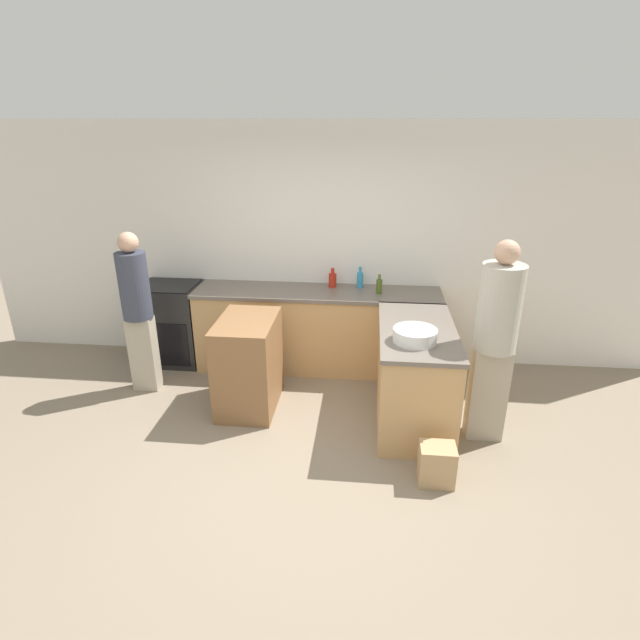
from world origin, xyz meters
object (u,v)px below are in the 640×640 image
object	(u,v)px
person_by_range	(137,307)
person_at_peninsula	(495,336)
dish_soap_bottle	(360,279)
island_table	(248,363)
hot_sauce_bottle	(333,280)
paper_bag	(437,464)
olive_oil_bottle	(379,286)
mixing_bowl	(415,335)
range_oven	(172,323)

from	to	relation	value
person_by_range	person_at_peninsula	xyz separation A→B (m)	(3.40, -0.53, 0.05)
dish_soap_bottle	island_table	bearing A→B (deg)	-134.15
hot_sauce_bottle	paper_bag	xyz separation A→B (m)	(0.99, -2.07, -0.85)
olive_oil_bottle	person_at_peninsula	bearing A→B (deg)	-51.37
hot_sauce_bottle	dish_soap_bottle	bearing A→B (deg)	1.91
mixing_bowl	paper_bag	distance (m)	1.06
person_by_range	paper_bag	bearing A→B (deg)	-22.76
dish_soap_bottle	person_by_range	size ratio (longest dim) A/B	0.14
person_by_range	paper_bag	distance (m)	3.25
range_oven	person_by_range	bearing A→B (deg)	-93.55
range_oven	hot_sauce_bottle	bearing A→B (deg)	4.65
range_oven	dish_soap_bottle	world-z (taller)	dish_soap_bottle
hot_sauce_bottle	dish_soap_bottle	size ratio (longest dim) A/B	0.91
person_by_range	person_at_peninsula	bearing A→B (deg)	-8.90
range_oven	mixing_bowl	bearing A→B (deg)	-25.52
person_at_peninsula	range_oven	bearing A→B (deg)	159.86
hot_sauce_bottle	person_at_peninsula	world-z (taller)	person_at_peninsula
olive_oil_bottle	person_at_peninsula	world-z (taller)	person_at_peninsula
mixing_bowl	dish_soap_bottle	bearing A→B (deg)	109.23
person_at_peninsula	paper_bag	size ratio (longest dim) A/B	5.53
person_at_peninsula	island_table	bearing A→B (deg)	172.03
range_oven	olive_oil_bottle	distance (m)	2.45
paper_bag	person_at_peninsula	bearing A→B (deg)	54.27
range_oven	dish_soap_bottle	xyz separation A→B (m)	(2.18, 0.16, 0.56)
dish_soap_bottle	mixing_bowl	bearing A→B (deg)	-70.77
hot_sauce_bottle	dish_soap_bottle	distance (m)	0.31
dish_soap_bottle	olive_oil_bottle	distance (m)	0.28
island_table	person_at_peninsula	bearing A→B (deg)	-7.97
mixing_bowl	person_at_peninsula	size ratio (longest dim) A/B	0.21
range_oven	mixing_bowl	world-z (taller)	mixing_bowl
island_table	person_by_range	distance (m)	1.28
island_table	paper_bag	size ratio (longest dim) A/B	2.81
olive_oil_bottle	hot_sauce_bottle	bearing A→B (deg)	161.51
range_oven	dish_soap_bottle	distance (m)	2.26
range_oven	island_table	distance (m)	1.46
island_table	person_by_range	bearing A→B (deg)	169.35
dish_soap_bottle	person_at_peninsula	size ratio (longest dim) A/B	0.13
hot_sauce_bottle	olive_oil_bottle	world-z (taller)	hot_sauce_bottle
island_table	paper_bag	world-z (taller)	island_table
person_by_range	olive_oil_bottle	bearing A→B (deg)	15.53
range_oven	person_at_peninsula	bearing A→B (deg)	-20.14
olive_oil_bottle	person_by_range	bearing A→B (deg)	-164.47
person_by_range	hot_sauce_bottle	bearing A→B (deg)	23.96
person_by_range	person_at_peninsula	world-z (taller)	person_at_peninsula
range_oven	olive_oil_bottle	bearing A→B (deg)	-0.53
olive_oil_bottle	paper_bag	xyz separation A→B (m)	(0.47, -1.90, -0.85)
hot_sauce_bottle	person_at_peninsula	xyz separation A→B (m)	(1.49, -1.38, -0.03)
island_table	dish_soap_bottle	world-z (taller)	dish_soap_bottle
olive_oil_bottle	mixing_bowl	bearing A→B (deg)	-76.92
range_oven	person_by_range	xyz separation A→B (m)	(-0.04, -0.70, 0.46)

